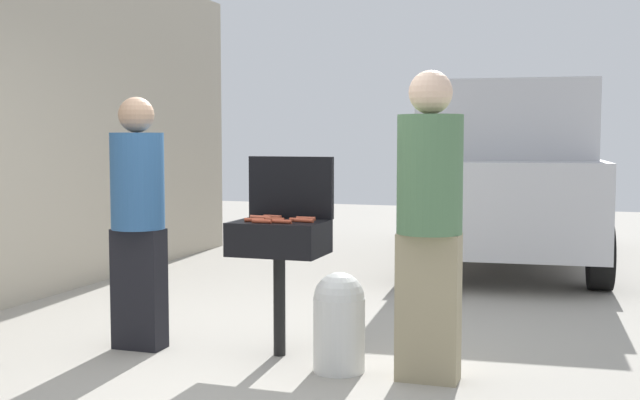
{
  "coord_description": "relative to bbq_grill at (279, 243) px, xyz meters",
  "views": [
    {
      "loc": [
        2.08,
        -4.65,
        1.44
      ],
      "look_at": [
        0.28,
        0.69,
        1.0
      ],
      "focal_mm": 44.82,
      "sensor_mm": 36.0,
      "label": 1
    }
  ],
  "objects": [
    {
      "name": "ground_plane",
      "position": [
        -0.17,
        -0.19,
        -0.75
      ],
      "size": [
        24.0,
        24.0,
        0.0
      ],
      "primitive_type": "plane",
      "color": "#9E998E"
    },
    {
      "name": "house_wall_side",
      "position": [
        -2.83,
        0.81,
        0.84
      ],
      "size": [
        0.24,
        8.0,
        3.19
      ],
      "primitive_type": "cube",
      "color": "#B2A893",
      "rests_on": "ground"
    },
    {
      "name": "bbq_grill",
      "position": [
        0.0,
        0.0,
        0.0
      ],
      "size": [
        0.6,
        0.44,
        0.89
      ],
      "color": "black",
      "rests_on": "ground"
    },
    {
      "name": "grill_lid_open",
      "position": [
        0.0,
        0.22,
        0.35
      ],
      "size": [
        0.6,
        0.05,
        0.42
      ],
      "primitive_type": "cube",
      "color": "black",
      "rests_on": "bbq_grill"
    },
    {
      "name": "hot_dog_0",
      "position": [
        -0.1,
        0.14,
        0.15
      ],
      "size": [
        0.13,
        0.03,
        0.03
      ],
      "primitive_type": "cylinder",
      "rotation": [
        0.0,
        1.57,
        -0.06
      ],
      "color": "#B74C33",
      "rests_on": "bbq_grill"
    },
    {
      "name": "hot_dog_1",
      "position": [
        -0.14,
        0.05,
        0.15
      ],
      "size": [
        0.13,
        0.04,
        0.03
      ],
      "primitive_type": "cylinder",
      "rotation": [
        0.0,
        1.57,
        -0.1
      ],
      "color": "#B74C33",
      "rests_on": "bbq_grill"
    },
    {
      "name": "hot_dog_2",
      "position": [
        -0.06,
        -0.15,
        0.15
      ],
      "size": [
        0.13,
        0.03,
        0.03
      ],
      "primitive_type": "cylinder",
      "rotation": [
        0.0,
        1.57,
        0.03
      ],
      "color": "#AD4228",
      "rests_on": "bbq_grill"
    },
    {
      "name": "hot_dog_3",
      "position": [
        -0.14,
        -0.09,
        0.15
      ],
      "size": [
        0.13,
        0.04,
        0.03
      ],
      "primitive_type": "cylinder",
      "rotation": [
        0.0,
        1.57,
        0.12
      ],
      "color": "#AD4228",
      "rests_on": "bbq_grill"
    },
    {
      "name": "hot_dog_4",
      "position": [
        0.14,
        0.0,
        0.15
      ],
      "size": [
        0.13,
        0.04,
        0.03
      ],
      "primitive_type": "cylinder",
      "rotation": [
        0.0,
        1.57,
        -0.1
      ],
      "color": "#AD4228",
      "rests_on": "bbq_grill"
    },
    {
      "name": "hot_dog_5",
      "position": [
        0.18,
        -0.03,
        0.15
      ],
      "size": [
        0.13,
        0.04,
        0.03
      ],
      "primitive_type": "cylinder",
      "rotation": [
        0.0,
        1.57,
        -0.09
      ],
      "color": "#AD4228",
      "rests_on": "bbq_grill"
    },
    {
      "name": "hot_dog_6",
      "position": [
        -0.18,
        0.08,
        0.15
      ],
      "size": [
        0.13,
        0.04,
        0.03
      ],
      "primitive_type": "cylinder",
      "rotation": [
        0.0,
        1.57,
        -0.11
      ],
      "color": "#C6593D",
      "rests_on": "bbq_grill"
    },
    {
      "name": "hot_dog_7",
      "position": [
        -0.02,
        -0.02,
        0.15
      ],
      "size": [
        0.13,
        0.03,
        0.03
      ],
      "primitive_type": "cylinder",
      "rotation": [
        0.0,
        1.57,
        0.01
      ],
      "color": "#AD4228",
      "rests_on": "bbq_grill"
    },
    {
      "name": "hot_dog_8",
      "position": [
        0.07,
        -0.13,
        0.15
      ],
      "size": [
        0.13,
        0.03,
        0.03
      ],
      "primitive_type": "cylinder",
      "rotation": [
        0.0,
        1.57,
        -0.04
      ],
      "color": "#AD4228",
      "rests_on": "bbq_grill"
    },
    {
      "name": "hot_dog_9",
      "position": [
        0.15,
        0.1,
        0.15
      ],
      "size": [
        0.13,
        0.03,
        0.03
      ],
      "primitive_type": "cylinder",
      "rotation": [
        0.0,
        1.57,
        -0.01
      ],
      "color": "#B74C33",
      "rests_on": "bbq_grill"
    },
    {
      "name": "propane_tank",
      "position": [
        0.48,
        -0.22,
        -0.43
      ],
      "size": [
        0.32,
        0.32,
        0.62
      ],
      "color": "silver",
      "rests_on": "ground"
    },
    {
      "name": "person_left",
      "position": [
        -0.97,
        -0.14,
        0.18
      ],
      "size": [
        0.36,
        0.36,
        1.71
      ],
      "rotation": [
        0.0,
        0.0,
        0.22
      ],
      "color": "black",
      "rests_on": "ground"
    },
    {
      "name": "person_right",
      "position": [
        1.04,
        -0.23,
        0.24
      ],
      "size": [
        0.38,
        0.38,
        1.83
      ],
      "rotation": [
        0.0,
        0.0,
        3.09
      ],
      "color": "gray",
      "rests_on": "ground"
    },
    {
      "name": "parked_minivan",
      "position": [
        1.03,
        4.51,
        0.27
      ],
      "size": [
        2.32,
        4.54,
        2.02
      ],
      "rotation": [
        0.0,
        0.0,
        3.22
      ],
      "color": "#B7B7BC",
      "rests_on": "ground"
    }
  ]
}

